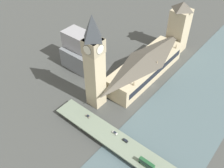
{
  "coord_description": "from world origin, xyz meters",
  "views": [
    {
      "loc": [
        -77.82,
        154.5,
        152.94
      ],
      "look_at": [
        19.93,
        35.74,
        16.23
      ],
      "focal_mm": 40.0,
      "sensor_mm": 36.0,
      "label": 1
    }
  ],
  "objects_px": {
    "car_northbound_lead": "(88,116)",
    "car_northbound_tail": "(125,141)",
    "double_decker_bus_lead": "(147,163)",
    "car_northbound_mid": "(115,133)",
    "victoria_tower": "(179,27)",
    "road_bridge": "(147,161)",
    "parliament_hall": "(146,65)",
    "clock_tower": "(94,62)"
  },
  "relations": [
    {
      "from": "car_northbound_lead",
      "to": "car_northbound_tail",
      "type": "distance_m",
      "value": 36.25
    },
    {
      "from": "double_decker_bus_lead",
      "to": "car_northbound_mid",
      "type": "height_order",
      "value": "double_decker_bus_lead"
    },
    {
      "from": "victoria_tower",
      "to": "road_bridge",
      "type": "bearing_deg",
      "value": 111.45
    },
    {
      "from": "double_decker_bus_lead",
      "to": "parliament_hall",
      "type": "bearing_deg",
      "value": -55.68
    },
    {
      "from": "car_northbound_lead",
      "to": "road_bridge",
      "type": "bearing_deg",
      "value": 176.9
    },
    {
      "from": "parliament_hall",
      "to": "double_decker_bus_lead",
      "type": "xyz_separation_m",
      "value": [
        -55.71,
        81.62,
        -5.02
      ]
    },
    {
      "from": "double_decker_bus_lead",
      "to": "car_northbound_tail",
      "type": "height_order",
      "value": "double_decker_bus_lead"
    },
    {
      "from": "clock_tower",
      "to": "car_northbound_tail",
      "type": "relative_size",
      "value": 19.24
    },
    {
      "from": "victoria_tower",
      "to": "car_northbound_mid",
      "type": "relative_size",
      "value": 13.71
    },
    {
      "from": "double_decker_bus_lead",
      "to": "car_northbound_tail",
      "type": "relative_size",
      "value": 2.69
    },
    {
      "from": "clock_tower",
      "to": "car_northbound_mid",
      "type": "relative_size",
      "value": 19.24
    },
    {
      "from": "parliament_hall",
      "to": "double_decker_bus_lead",
      "type": "distance_m",
      "value": 98.94
    },
    {
      "from": "road_bridge",
      "to": "clock_tower",
      "type": "bearing_deg",
      "value": -18.89
    },
    {
      "from": "car_northbound_mid",
      "to": "car_northbound_lead",
      "type": "bearing_deg",
      "value": 1.71
    },
    {
      "from": "double_decker_bus_lead",
      "to": "clock_tower",
      "type": "bearing_deg",
      "value": -20.84
    },
    {
      "from": "victoria_tower",
      "to": "car_northbound_tail",
      "type": "xyz_separation_m",
      "value": [
        -33.48,
        133.91,
        -21.37
      ]
    },
    {
      "from": "parliament_hall",
      "to": "car_northbound_lead",
      "type": "relative_size",
      "value": 23.98
    },
    {
      "from": "victoria_tower",
      "to": "car_northbound_mid",
      "type": "height_order",
      "value": "victoria_tower"
    },
    {
      "from": "road_bridge",
      "to": "car_northbound_mid",
      "type": "xyz_separation_m",
      "value": [
        30.48,
        -3.85,
        1.62
      ]
    },
    {
      "from": "clock_tower",
      "to": "victoria_tower",
      "type": "relative_size",
      "value": 1.4
    },
    {
      "from": "victoria_tower",
      "to": "car_northbound_lead",
      "type": "bearing_deg",
      "value": 88.82
    },
    {
      "from": "road_bridge",
      "to": "car_northbound_lead",
      "type": "height_order",
      "value": "car_northbound_lead"
    },
    {
      "from": "clock_tower",
      "to": "victoria_tower",
      "type": "distance_m",
      "value": 116.7
    },
    {
      "from": "double_decker_bus_lead",
      "to": "car_northbound_lead",
      "type": "distance_m",
      "value": 58.9
    },
    {
      "from": "parliament_hall",
      "to": "road_bridge",
      "type": "height_order",
      "value": "parliament_hall"
    },
    {
      "from": "parliament_hall",
      "to": "road_bridge",
      "type": "distance_m",
      "value": 95.54
    },
    {
      "from": "clock_tower",
      "to": "car_northbound_lead",
      "type": "distance_m",
      "value": 43.04
    },
    {
      "from": "parliament_hall",
      "to": "car_northbound_lead",
      "type": "height_order",
      "value": "parliament_hall"
    },
    {
      "from": "parliament_hall",
      "to": "clock_tower",
      "type": "relative_size",
      "value": 1.14
    },
    {
      "from": "car_northbound_mid",
      "to": "victoria_tower",
      "type": "bearing_deg",
      "value": -80.03
    },
    {
      "from": "victoria_tower",
      "to": "car_northbound_lead",
      "type": "xyz_separation_m",
      "value": [
        2.77,
        134.26,
        -21.38
      ]
    },
    {
      "from": "car_northbound_lead",
      "to": "parliament_hall",
      "type": "bearing_deg",
      "value": -92.15
    },
    {
      "from": "double_decker_bus_lead",
      "to": "car_northbound_lead",
      "type": "relative_size",
      "value": 2.94
    },
    {
      "from": "clock_tower",
      "to": "car_northbound_mid",
      "type": "height_order",
      "value": "clock_tower"
    },
    {
      "from": "car_northbound_lead",
      "to": "car_northbound_tail",
      "type": "relative_size",
      "value": 0.92
    },
    {
      "from": "parliament_hall",
      "to": "car_northbound_tail",
      "type": "xyz_separation_m",
      "value": [
        -33.43,
        75.0,
        -7.03
      ]
    },
    {
      "from": "car_northbound_tail",
      "to": "double_decker_bus_lead",
      "type": "bearing_deg",
      "value": 163.47
    },
    {
      "from": "clock_tower",
      "to": "car_northbound_lead",
      "type": "height_order",
      "value": "clock_tower"
    },
    {
      "from": "parliament_hall",
      "to": "car_northbound_tail",
      "type": "relative_size",
      "value": 21.98
    },
    {
      "from": "road_bridge",
      "to": "parliament_hall",
      "type": "bearing_deg",
      "value": -55.5
    },
    {
      "from": "car_northbound_lead",
      "to": "car_northbound_tail",
      "type": "height_order",
      "value": "car_northbound_tail"
    },
    {
      "from": "clock_tower",
      "to": "road_bridge",
      "type": "height_order",
      "value": "clock_tower"
    }
  ]
}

